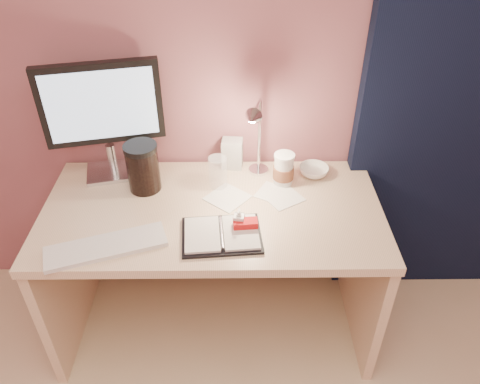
{
  "coord_description": "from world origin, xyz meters",
  "views": [
    {
      "loc": [
        0.1,
        -0.12,
        1.93
      ],
      "look_at": [
        0.11,
        1.33,
        0.85
      ],
      "focal_mm": 35.0,
      "sensor_mm": 36.0,
      "label": 1
    }
  ],
  "objects_px": {
    "product_box": "(232,154)",
    "desk_lamp": "(266,136)",
    "planner": "(224,234)",
    "lotion_bottle": "(239,218)",
    "desk": "(215,237)",
    "keyboard": "(106,247)",
    "dark_jar": "(143,170)",
    "clear_cup": "(218,172)",
    "bowl": "(314,171)",
    "monitor": "(103,111)",
    "coffee_cup": "(284,170)"
  },
  "relations": [
    {
      "from": "product_box",
      "to": "desk_lamp",
      "type": "distance_m",
      "value": 0.26
    },
    {
      "from": "planner",
      "to": "lotion_bottle",
      "type": "height_order",
      "value": "lotion_bottle"
    },
    {
      "from": "desk",
      "to": "keyboard",
      "type": "height_order",
      "value": "keyboard"
    },
    {
      "from": "product_box",
      "to": "dark_jar",
      "type": "bearing_deg",
      "value": -150.24
    },
    {
      "from": "clear_cup",
      "to": "bowl",
      "type": "bearing_deg",
      "value": 10.49
    },
    {
      "from": "planner",
      "to": "desk_lamp",
      "type": "xyz_separation_m",
      "value": [
        0.18,
        0.35,
        0.23
      ]
    },
    {
      "from": "desk",
      "to": "planner",
      "type": "relative_size",
      "value": 4.4
    },
    {
      "from": "monitor",
      "to": "planner",
      "type": "distance_m",
      "value": 0.73
    },
    {
      "from": "clear_cup",
      "to": "bowl",
      "type": "xyz_separation_m",
      "value": [
        0.43,
        0.08,
        -0.05
      ]
    },
    {
      "from": "lotion_bottle",
      "to": "desk_lamp",
      "type": "xyz_separation_m",
      "value": [
        0.12,
        0.3,
        0.19
      ]
    },
    {
      "from": "keyboard",
      "to": "bowl",
      "type": "distance_m",
      "value": 0.96
    },
    {
      "from": "monitor",
      "to": "bowl",
      "type": "bearing_deg",
      "value": -14.05
    },
    {
      "from": "dark_jar",
      "to": "bowl",
      "type": "bearing_deg",
      "value": 7.19
    },
    {
      "from": "dark_jar",
      "to": "desk_lamp",
      "type": "relative_size",
      "value": 0.5
    },
    {
      "from": "bowl",
      "to": "desk_lamp",
      "type": "bearing_deg",
      "value": -164.36
    },
    {
      "from": "desk",
      "to": "planner",
      "type": "xyz_separation_m",
      "value": [
        0.05,
        -0.24,
        0.24
      ]
    },
    {
      "from": "lotion_bottle",
      "to": "product_box",
      "type": "xyz_separation_m",
      "value": [
        -0.03,
        0.43,
        0.02
      ]
    },
    {
      "from": "lotion_bottle",
      "to": "monitor",
      "type": "bearing_deg",
      "value": 146.02
    },
    {
      "from": "lotion_bottle",
      "to": "product_box",
      "type": "distance_m",
      "value": 0.43
    },
    {
      "from": "coffee_cup",
      "to": "dark_jar",
      "type": "height_order",
      "value": "dark_jar"
    },
    {
      "from": "lotion_bottle",
      "to": "bowl",
      "type": "bearing_deg",
      "value": 46.5
    },
    {
      "from": "coffee_cup",
      "to": "keyboard",
      "type": "bearing_deg",
      "value": -149.16
    },
    {
      "from": "coffee_cup",
      "to": "product_box",
      "type": "xyz_separation_m",
      "value": [
        -0.22,
        0.14,
        0.0
      ]
    },
    {
      "from": "desk",
      "to": "desk_lamp",
      "type": "xyz_separation_m",
      "value": [
        0.23,
        0.1,
        0.47
      ]
    },
    {
      "from": "planner",
      "to": "desk_lamp",
      "type": "bearing_deg",
      "value": 58.42
    },
    {
      "from": "planner",
      "to": "product_box",
      "type": "distance_m",
      "value": 0.49
    },
    {
      "from": "coffee_cup",
      "to": "product_box",
      "type": "distance_m",
      "value": 0.26
    },
    {
      "from": "desk",
      "to": "desk_lamp",
      "type": "height_order",
      "value": "desk_lamp"
    },
    {
      "from": "monitor",
      "to": "product_box",
      "type": "distance_m",
      "value": 0.59
    },
    {
      "from": "desk",
      "to": "planner",
      "type": "distance_m",
      "value": 0.34
    },
    {
      "from": "lotion_bottle",
      "to": "dark_jar",
      "type": "distance_m",
      "value": 0.49
    },
    {
      "from": "dark_jar",
      "to": "desk_lamp",
      "type": "bearing_deg",
      "value": 3.42
    },
    {
      "from": "bowl",
      "to": "dark_jar",
      "type": "bearing_deg",
      "value": -172.81
    },
    {
      "from": "planner",
      "to": "desk_lamp",
      "type": "relative_size",
      "value": 0.83
    },
    {
      "from": "keyboard",
      "to": "clear_cup",
      "type": "relative_size",
      "value": 3.11
    },
    {
      "from": "clear_cup",
      "to": "monitor",
      "type": "bearing_deg",
      "value": 168.04
    },
    {
      "from": "desk",
      "to": "lotion_bottle",
      "type": "relative_size",
      "value": 15.61
    },
    {
      "from": "desk",
      "to": "monitor",
      "type": "bearing_deg",
      "value": 157.69
    },
    {
      "from": "planner",
      "to": "coffee_cup",
      "type": "relative_size",
      "value": 2.16
    },
    {
      "from": "desk",
      "to": "monitor",
      "type": "xyz_separation_m",
      "value": [
        -0.45,
        0.19,
        0.54
      ]
    },
    {
      "from": "planner",
      "to": "product_box",
      "type": "xyz_separation_m",
      "value": [
        0.03,
        0.48,
        0.06
      ]
    },
    {
      "from": "monitor",
      "to": "coffee_cup",
      "type": "height_order",
      "value": "monitor"
    },
    {
      "from": "desk",
      "to": "dark_jar",
      "type": "relative_size",
      "value": 7.26
    },
    {
      "from": "coffee_cup",
      "to": "lotion_bottle",
      "type": "xyz_separation_m",
      "value": [
        -0.2,
        -0.3,
        -0.02
      ]
    },
    {
      "from": "clear_cup",
      "to": "product_box",
      "type": "bearing_deg",
      "value": 68.11
    },
    {
      "from": "monitor",
      "to": "lotion_bottle",
      "type": "distance_m",
      "value": 0.73
    },
    {
      "from": "clear_cup",
      "to": "bowl",
      "type": "distance_m",
      "value": 0.44
    },
    {
      "from": "planner",
      "to": "lotion_bottle",
      "type": "xyz_separation_m",
      "value": [
        0.06,
        0.05,
        0.03
      ]
    },
    {
      "from": "lotion_bottle",
      "to": "desk",
      "type": "bearing_deg",
      "value": 119.52
    },
    {
      "from": "product_box",
      "to": "desk_lamp",
      "type": "bearing_deg",
      "value": -38.02
    }
  ]
}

